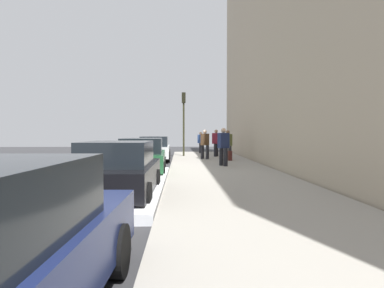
{
  "coord_description": "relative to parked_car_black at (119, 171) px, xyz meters",
  "views": [
    {
      "loc": [
        -14.2,
        -1.48,
        1.73
      ],
      "look_at": [
        -1.71,
        -1.92,
        1.32
      ],
      "focal_mm": 31.54,
      "sensor_mm": 36.0,
      "label": 1
    }
  ],
  "objects": [
    {
      "name": "ground_plane",
      "position": [
        5.5,
        -0.1,
        -0.76
      ],
      "size": [
        56.0,
        56.0,
        0.0
      ],
      "primitive_type": "plane",
      "color": "#333335"
    },
    {
      "name": "parked_car_green",
      "position": [
        5.32,
        -0.01,
        0.0
      ],
      "size": [
        4.59,
        2.02,
        1.51
      ],
      "color": "black",
      "rests_on": "ground"
    },
    {
      "name": "pedestrian_burgundy_coat",
      "position": [
        13.88,
        -3.99,
        0.36
      ],
      "size": [
        0.57,
        0.57,
        1.8
      ],
      "color": "black",
      "rests_on": "sidewalk"
    },
    {
      "name": "snow_bank_curb",
      "position": [
        1.75,
        -0.8,
        -0.65
      ],
      "size": [
        8.54,
        0.56,
        0.22
      ],
      "primitive_type": "cube",
      "color": "white",
      "rests_on": "ground"
    },
    {
      "name": "pedestrian_navy_coat",
      "position": [
        7.34,
        -3.65,
        0.36
      ],
      "size": [
        0.57,
        0.57,
        1.81
      ],
      "color": "black",
      "rests_on": "sidewalk"
    },
    {
      "name": "parked_car_black",
      "position": [
        0.0,
        0.0,
        0.0
      ],
      "size": [
        4.23,
        1.94,
        1.51
      ],
      "color": "black",
      "rests_on": "ground"
    },
    {
      "name": "pedestrian_brown_coat",
      "position": [
        11.69,
        -3.08,
        0.34
      ],
      "size": [
        0.56,
        0.54,
        1.77
      ],
      "color": "black",
      "rests_on": "sidewalk"
    },
    {
      "name": "lane_stripe_centre",
      "position": [
        5.5,
        3.1,
        -0.75
      ],
      "size": [
        28.0,
        0.14,
        0.01
      ],
      "primitive_type": "cube",
      "color": "gold",
      "rests_on": "ground"
    },
    {
      "name": "sidewalk",
      "position": [
        5.5,
        -3.4,
        -0.68
      ],
      "size": [
        28.0,
        4.6,
        0.15
      ],
      "primitive_type": "cube",
      "color": "#A39E93",
      "rests_on": "ground"
    },
    {
      "name": "pedestrian_olive_coat",
      "position": [
        10.89,
        -4.35,
        0.32
      ],
      "size": [
        0.51,
        0.55,
        1.74
      ],
      "color": "black",
      "rests_on": "sidewalk"
    },
    {
      "name": "parked_car_white",
      "position": [
        12.16,
        0.0,
        0.0
      ],
      "size": [
        4.67,
        1.98,
        1.51
      ],
      "color": "black",
      "rests_on": "ground"
    },
    {
      "name": "traffic_light_pole",
      "position": [
        14.34,
        -1.81,
        2.32
      ],
      "size": [
        0.35,
        0.26,
        4.33
      ],
      "color": "#2D2D19",
      "rests_on": "sidewalk"
    },
    {
      "name": "rolling_suitcase",
      "position": [
        10.44,
        -4.42,
        -0.33
      ],
      "size": [
        0.34,
        0.22,
        0.91
      ],
      "color": "#471E19",
      "rests_on": "sidewalk"
    },
    {
      "name": "pedestrian_blue_coat",
      "position": [
        17.62,
        -3.16,
        0.28
      ],
      "size": [
        0.55,
        0.46,
        1.66
      ],
      "color": "black",
      "rests_on": "sidewalk"
    }
  ]
}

